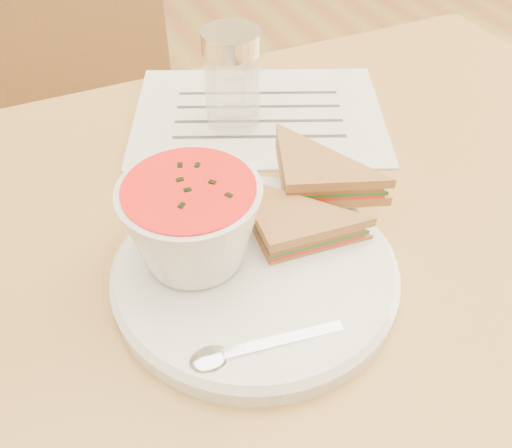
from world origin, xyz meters
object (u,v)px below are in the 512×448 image
soup_bowl (193,227)px  condiment_shaker (232,81)px  chair_far (115,163)px  dining_table (278,401)px  plate (255,273)px

soup_bowl → condiment_shaker: bearing=59.6°
chair_far → condiment_shaker: bearing=103.0°
chair_far → soup_bowl: 0.76m
dining_table → soup_bowl: (-0.11, -0.03, 0.43)m
dining_table → condiment_shaker: 0.48m
soup_bowl → dining_table: bearing=15.7°
plate → chair_far: bearing=92.0°
chair_far → dining_table: bearing=97.4°
chair_far → condiment_shaker: size_ratio=6.74×
plate → condiment_shaker: bearing=71.9°
dining_table → chair_far: chair_far is taller
dining_table → plate: size_ratio=3.73×
chair_far → condiment_shaker: 0.59m
chair_far → plate: 0.76m
dining_table → soup_bowl: size_ratio=7.95×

